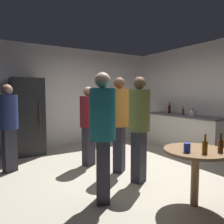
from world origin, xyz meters
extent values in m
cube|color=#B2A893|center=(0.00, 0.00, -0.05)|extent=(5.20, 5.20, 0.10)
cube|color=silver|center=(0.00, 2.63, 1.35)|extent=(5.32, 0.06, 2.70)
cube|color=silver|center=(2.63, 0.00, 1.35)|extent=(0.06, 5.20, 2.70)
cube|color=black|center=(-1.23, 2.20, 0.90)|extent=(0.70, 0.65, 1.80)
cube|color=#262628|center=(-1.02, 1.86, 0.99)|extent=(0.03, 0.03, 0.60)
cube|color=beige|center=(2.28, 0.56, 0.43)|extent=(0.60, 2.14, 0.86)
cube|color=#4C4C51|center=(2.28, 0.56, 0.88)|extent=(0.64, 2.18, 0.04)
cylinder|color=#B2B2B7|center=(2.23, 0.26, 0.97)|extent=(0.17, 0.17, 0.14)
sphere|color=black|center=(2.23, 0.26, 1.06)|extent=(0.04, 0.04, 0.04)
cone|color=#B2B2B7|center=(2.35, 0.26, 0.98)|extent=(0.09, 0.04, 0.06)
cylinder|color=#3F141E|center=(2.31, 1.10, 1.01)|extent=(0.08, 0.08, 0.22)
cylinder|color=#3F141E|center=(2.31, 1.10, 1.17)|extent=(0.03, 0.03, 0.09)
cylinder|color=#593314|center=(2.25, 0.57, 0.98)|extent=(0.06, 0.06, 0.15)
cylinder|color=#593314|center=(2.25, 0.57, 1.09)|extent=(0.02, 0.02, 0.08)
cylinder|color=olive|center=(0.11, -1.46, 0.35)|extent=(0.10, 0.10, 0.70)
cylinder|color=olive|center=(0.11, -1.46, 0.72)|extent=(0.80, 0.80, 0.03)
cylinder|color=#8C5919|center=(0.05, -1.63, 0.81)|extent=(0.06, 0.06, 0.15)
cylinder|color=#8C5919|center=(0.05, -1.63, 0.93)|extent=(0.02, 0.02, 0.08)
cylinder|color=#593314|center=(0.27, -1.69, 0.81)|extent=(0.06, 0.06, 0.15)
cylinder|color=#593314|center=(0.27, -1.69, 0.93)|extent=(0.02, 0.02, 0.08)
cylinder|color=blue|center=(-0.09, -1.48, 0.79)|extent=(0.08, 0.08, 0.11)
cube|color=#2D2D38|center=(-0.03, -0.49, 0.42)|extent=(0.27, 0.24, 0.84)
cylinder|color=olive|center=(-0.03, -0.49, 1.17)|extent=(0.44, 0.44, 0.67)
sphere|color=brown|center=(-0.03, -0.49, 1.61)|extent=(0.20, 0.20, 0.20)
cube|color=#2D2D38|center=(-0.04, 0.06, 0.43)|extent=(0.28, 0.27, 0.85)
cylinder|color=orange|center=(-0.04, 0.06, 1.19)|extent=(0.48, 0.48, 0.67)
sphere|color=brown|center=(-0.04, 0.06, 1.63)|extent=(0.20, 0.20, 0.20)
cube|color=#2D2D38|center=(-1.75, 1.16, 0.40)|extent=(0.26, 0.23, 0.79)
cylinder|color=navy|center=(-1.75, 1.16, 1.11)|extent=(0.43, 0.43, 0.63)
sphere|color=tan|center=(-1.75, 1.16, 1.51)|extent=(0.19, 0.19, 0.19)
cube|color=#2D2D38|center=(-0.85, -0.76, 0.42)|extent=(0.25, 0.27, 0.84)
cylinder|color=#1E727A|center=(-0.85, -0.76, 1.18)|extent=(0.45, 0.45, 0.67)
sphere|color=#D8AD8C|center=(-0.85, -0.76, 1.61)|extent=(0.20, 0.20, 0.20)
cube|color=#2D2D38|center=(-0.35, 0.72, 0.39)|extent=(0.26, 0.23, 0.78)
cylinder|color=maroon|center=(-0.35, 0.72, 1.08)|extent=(0.42, 0.42, 0.62)
sphere|color=tan|center=(-0.35, 0.72, 1.48)|extent=(0.18, 0.18, 0.18)
camera|label=1|loc=(-2.22, -3.21, 1.44)|focal=35.03mm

